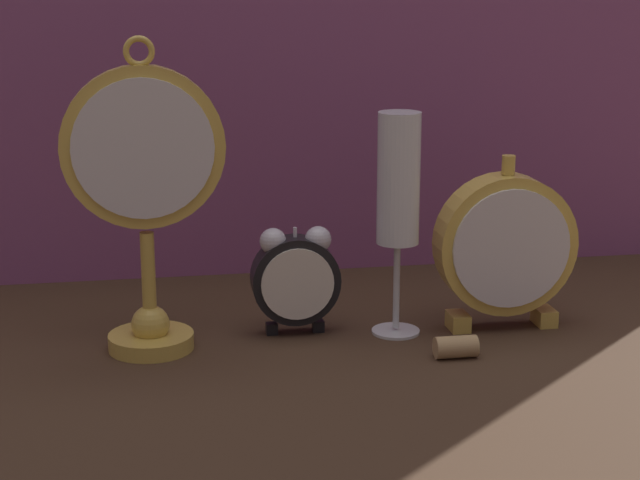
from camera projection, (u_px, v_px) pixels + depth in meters
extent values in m
plane|color=#422D1E|center=(334.00, 362.00, 1.04)|extent=(4.00, 4.00, 0.00)
cylinder|color=gold|center=(151.00, 341.00, 1.08)|extent=(0.09, 0.09, 0.02)
sphere|color=gold|center=(151.00, 324.00, 1.07)|extent=(0.04, 0.04, 0.04)
cylinder|color=gold|center=(149.00, 284.00, 1.06)|extent=(0.01, 0.01, 0.11)
cylinder|color=gold|center=(143.00, 147.00, 1.03)|extent=(0.16, 0.02, 0.16)
cylinder|color=silver|center=(143.00, 149.00, 1.02)|extent=(0.14, 0.00, 0.14)
torus|color=gold|center=(139.00, 51.00, 1.00)|extent=(0.03, 0.01, 0.03)
cube|color=black|center=(272.00, 329.00, 1.12)|extent=(0.01, 0.01, 0.01)
cube|color=black|center=(319.00, 326.00, 1.13)|extent=(0.01, 0.01, 0.01)
cylinder|color=black|center=(295.00, 280.00, 1.11)|extent=(0.09, 0.03, 0.09)
cylinder|color=silver|center=(298.00, 284.00, 1.10)|extent=(0.08, 0.00, 0.08)
sphere|color=silver|center=(273.00, 241.00, 1.10)|extent=(0.03, 0.03, 0.03)
sphere|color=silver|center=(317.00, 239.00, 1.10)|extent=(0.03, 0.03, 0.03)
cylinder|color=silver|center=(295.00, 235.00, 1.10)|extent=(0.00, 0.00, 0.02)
cube|color=gold|center=(458.00, 321.00, 1.13)|extent=(0.02, 0.03, 0.02)
cube|color=gold|center=(544.00, 316.00, 1.15)|extent=(0.02, 0.03, 0.02)
cylinder|color=gold|center=(505.00, 244.00, 1.12)|extent=(0.15, 0.04, 0.15)
cylinder|color=silver|center=(512.00, 249.00, 1.10)|extent=(0.13, 0.00, 0.13)
cylinder|color=gold|center=(508.00, 165.00, 1.10)|extent=(0.01, 0.01, 0.02)
cylinder|color=silver|center=(396.00, 330.00, 1.13)|extent=(0.05, 0.05, 0.01)
cylinder|color=silver|center=(397.00, 285.00, 1.11)|extent=(0.01, 0.01, 0.09)
cylinder|color=white|center=(399.00, 178.00, 1.08)|extent=(0.04, 0.04, 0.14)
cylinder|color=#DBC675|center=(398.00, 201.00, 1.09)|extent=(0.04, 0.04, 0.09)
cylinder|color=tan|center=(456.00, 347.00, 1.05)|extent=(0.04, 0.02, 0.02)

